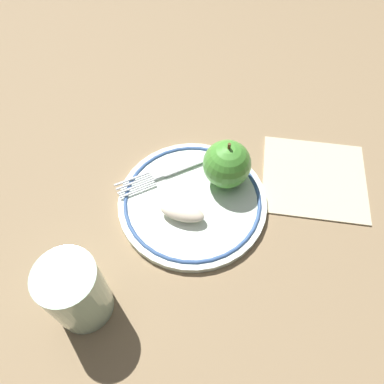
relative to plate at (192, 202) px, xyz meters
name	(u,v)px	position (x,y,z in m)	size (l,w,h in m)	color
ground_plane	(182,198)	(0.00, -0.02, -0.01)	(2.00, 2.00, 0.00)	#8C7352
plate	(192,202)	(0.00, 0.00, 0.00)	(0.22, 0.22, 0.01)	white
apple_red_whole	(227,164)	(-0.06, 0.02, 0.04)	(0.07, 0.07, 0.08)	#4D9D37
apple_slice_front	(182,212)	(0.03, 0.00, 0.02)	(0.06, 0.03, 0.02)	#F8E4C7
fork	(171,171)	(-0.03, -0.05, 0.01)	(0.15, 0.11, 0.00)	silver
drinking_glass	(76,292)	(0.20, -0.04, 0.05)	(0.07, 0.07, 0.11)	silver
napkin_folded	(314,177)	(-0.14, 0.14, 0.00)	(0.15, 0.16, 0.01)	beige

